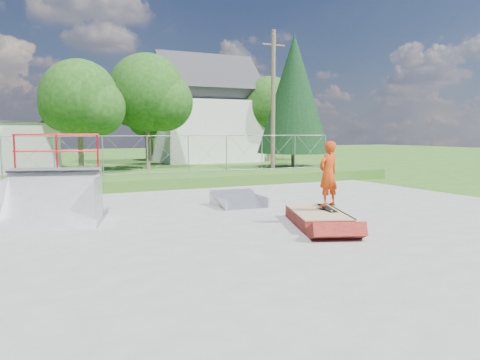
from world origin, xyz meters
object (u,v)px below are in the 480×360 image
object	(u,v)px
skater	(328,176)
grind_box	(317,218)
flat_bank_ramp	(239,200)
quarter_pipe	(51,180)

from	to	relation	value
skater	grind_box	bearing A→B (deg)	-12.20
flat_bank_ramp	skater	size ratio (longest dim) A/B	0.93
grind_box	skater	bearing A→B (deg)	19.26
quarter_pipe	skater	distance (m)	7.31
flat_bank_ramp	skater	distance (m)	3.90
flat_bank_ramp	skater	bearing A→B (deg)	-73.74
grind_box	skater	distance (m)	1.14
grind_box	skater	size ratio (longest dim) A/B	1.65
quarter_pipe	flat_bank_ramp	xyz separation A→B (m)	(5.75, 0.55, -0.97)
grind_box	quarter_pipe	world-z (taller)	quarter_pipe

